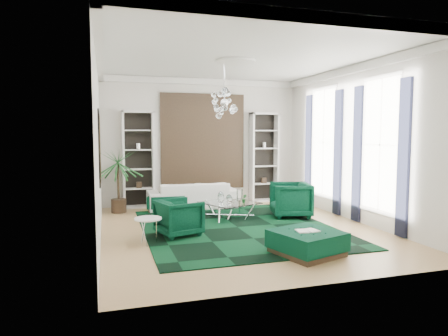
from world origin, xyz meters
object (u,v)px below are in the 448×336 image
object	(u,v)px
armchair_right	(290,200)
side_table	(148,231)
sofa	(193,195)
ottoman_side	(168,202)
coffee_table	(230,210)
ottoman_front	(307,243)
palm	(118,172)
armchair_left	(179,218)

from	to	relation	value
armchair_right	side_table	world-z (taller)	armchair_right
sofa	ottoman_side	size ratio (longest dim) A/B	2.54
sofa	coffee_table	bearing A→B (deg)	111.44
ottoman_front	palm	world-z (taller)	palm
armchair_left	ottoman_front	distance (m)	2.78
sofa	armchair_left	distance (m)	3.10
sofa	ottoman_side	distance (m)	0.76
armchair_left	palm	size ratio (longest dim) A/B	0.38
sofa	side_table	xyz separation A→B (m)	(-1.63, -3.45, -0.12)
ottoman_front	coffee_table	bearing A→B (deg)	96.64
coffee_table	ottoman_side	size ratio (longest dim) A/B	1.18
ottoman_side	coffee_table	bearing A→B (deg)	-47.75
sofa	ottoman_front	size ratio (longest dim) A/B	2.41
armchair_left	side_table	distance (m)	0.86
ottoman_front	side_table	world-z (taller)	side_table
armchair_right	palm	bearing A→B (deg)	-99.48
sofa	coffee_table	world-z (taller)	sofa
ottoman_front	palm	distance (m)	5.84
sofa	side_table	world-z (taller)	sofa
armchair_left	ottoman_side	world-z (taller)	armchair_left
sofa	side_table	bearing A→B (deg)	65.18
coffee_table	palm	world-z (taller)	palm
palm	coffee_table	bearing A→B (deg)	-29.97
coffee_table	palm	bearing A→B (deg)	150.03
sofa	coffee_table	distance (m)	1.73
side_table	armchair_left	bearing A→B (deg)	35.43
side_table	armchair_right	bearing A→B (deg)	21.94
armchair_right	ottoman_side	size ratio (longest dim) A/B	0.98
side_table	coffee_table	bearing A→B (deg)	39.41
armchair_left	side_table	bearing A→B (deg)	108.49
armchair_right	coffee_table	distance (m)	1.59
sofa	side_table	size ratio (longest dim) A/B	4.84
side_table	palm	distance (m)	3.53
armchair_left	palm	bearing A→B (deg)	4.43
armchair_right	coffee_table	world-z (taller)	armchair_right
coffee_table	ottoman_side	world-z (taller)	ottoman_side
armchair_right	side_table	distance (m)	4.09
coffee_table	sofa	bearing A→B (deg)	111.00
ottoman_front	palm	size ratio (longest dim) A/B	0.48
armchair_right	palm	world-z (taller)	palm
ottoman_side	side_table	size ratio (longest dim) A/B	1.90
ottoman_front	side_table	distance (m)	3.02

